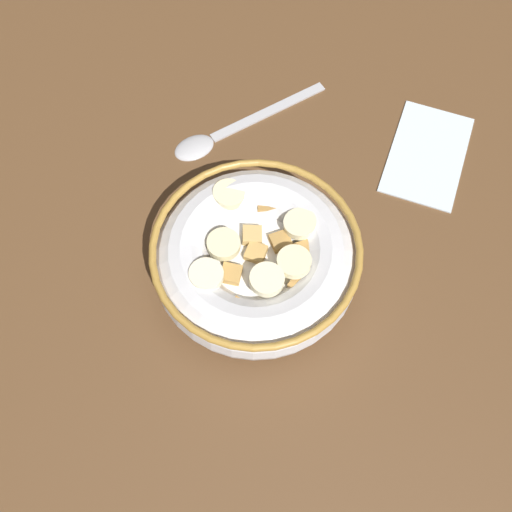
{
  "coord_description": "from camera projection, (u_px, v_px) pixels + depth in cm",
  "views": [
    {
      "loc": [
        13.65,
        14.41,
        42.88
      ],
      "look_at": [
        0.0,
        0.0,
        3.0
      ],
      "focal_mm": 39.43,
      "sensor_mm": 36.0,
      "label": 1
    }
  ],
  "objects": [
    {
      "name": "spoon",
      "position": [
        220.0,
        133.0,
        0.53
      ],
      "size": [
        16.61,
        5.3,
        0.8
      ],
      "color": "#B7B7BC",
      "rests_on": "ground_plane"
    },
    {
      "name": "ground_plane",
      "position": [
        256.0,
        277.0,
        0.48
      ],
      "size": [
        92.58,
        92.58,
        2.0
      ],
      "primitive_type": "cube",
      "color": "brown"
    },
    {
      "name": "folded_napkin",
      "position": [
        428.0,
        154.0,
        0.52
      ],
      "size": [
        13.06,
        11.01,
        0.3
      ],
      "primitive_type": "cube",
      "rotation": [
        0.0,
        0.0,
        0.46
      ],
      "color": "silver",
      "rests_on": "ground_plane"
    },
    {
      "name": "cereal_bowl",
      "position": [
        256.0,
        258.0,
        0.45
      ],
      "size": [
        16.58,
        16.58,
        5.18
      ],
      "color": "silver",
      "rests_on": "ground_plane"
    }
  ]
}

